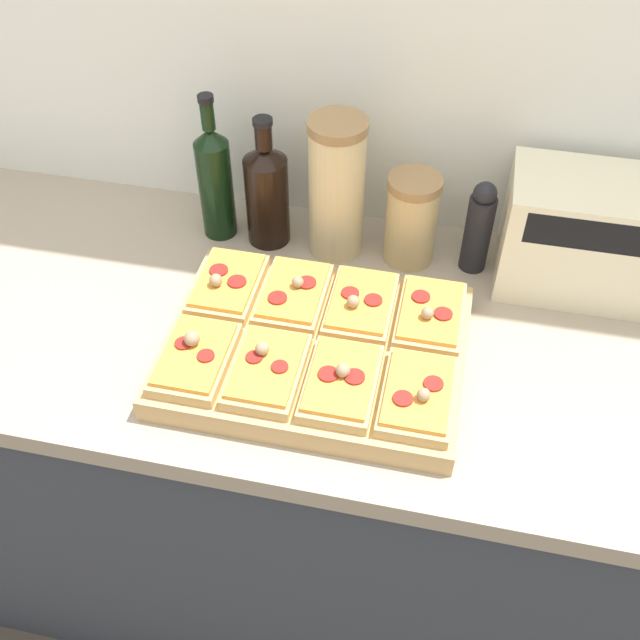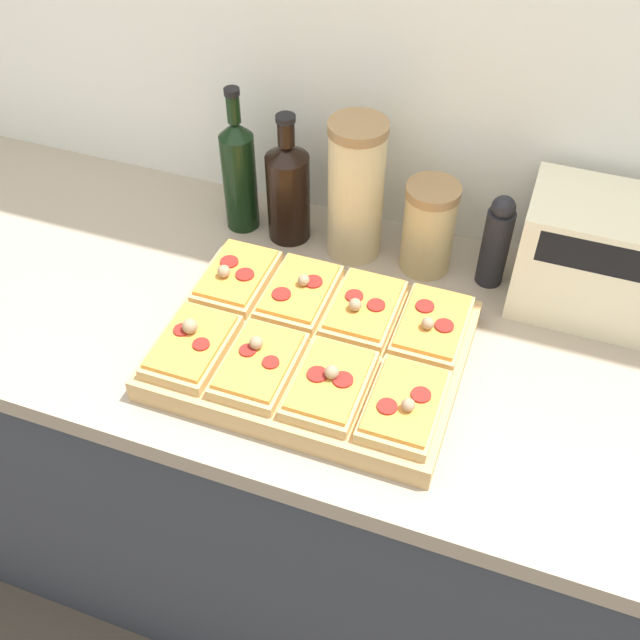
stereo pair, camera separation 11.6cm
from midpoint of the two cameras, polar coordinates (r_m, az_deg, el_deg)
wall_back at (r=1.41m, az=1.15°, el=19.36°), size 6.00×0.06×2.50m
kitchen_counter at (r=1.68m, az=-1.69°, el=-11.51°), size 2.63×0.67×0.92m
cutting_board at (r=1.25m, az=-2.95°, el=-2.43°), size 0.49×0.37×0.04m
pizza_slice_back_left at (r=1.33m, az=-9.54°, el=2.61°), size 0.11×0.17×0.05m
pizza_slice_back_midleft at (r=1.29m, az=-4.58°, el=1.89°), size 0.11×0.17×0.05m
pizza_slice_back_midright at (r=1.27m, az=0.54°, el=1.11°), size 0.11×0.17×0.05m
pizza_slice_back_right at (r=1.26m, az=5.83°, el=0.31°), size 0.11×0.17×0.05m
pizza_slice_front_left at (r=1.21m, az=-12.22°, el=-2.92°), size 0.11×0.17×0.05m
pizza_slice_front_midleft at (r=1.18m, az=-6.88°, el=-3.89°), size 0.11×0.17×0.05m
pizza_slice_front_midright at (r=1.15m, az=-1.24°, el=-4.87°), size 0.11×0.17×0.05m
pizza_slice_front_right at (r=1.14m, az=4.59°, el=-5.85°), size 0.11×0.17×0.05m
olive_oil_bottle at (r=1.46m, az=-10.29°, el=10.36°), size 0.07×0.07×0.30m
wine_bottle at (r=1.44m, az=-6.42°, el=9.53°), size 0.08×0.08×0.26m
grain_jar_tall at (r=1.39m, az=-1.15°, el=9.93°), size 0.11×0.11×0.28m
grain_jar_short at (r=1.40m, az=4.61°, el=7.57°), size 0.10×0.10×0.18m
pepper_mill at (r=1.39m, az=9.67°, el=6.88°), size 0.05×0.05×0.19m
toaster_oven at (r=1.39m, az=17.05°, el=6.15°), size 0.30×0.18×0.22m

